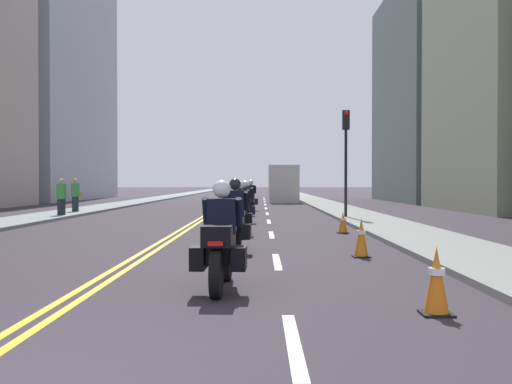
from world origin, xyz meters
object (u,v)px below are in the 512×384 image
(motorcycle_2, at_px, (240,213))
(traffic_cone_1, at_px, (343,222))
(motorcycle_0, at_px, (221,246))
(pedestrian_1, at_px, (75,195))
(traffic_cone_2, at_px, (361,238))
(motorcycle_1, at_px, (235,222))
(pedestrian_0, at_px, (61,198))
(parked_truck, at_px, (283,186))
(traffic_cone_0, at_px, (436,281))
(motorcycle_4, at_px, (247,202))
(traffic_light_near, at_px, (346,144))
(motorcycle_3, at_px, (245,206))
(motorcycle_5, at_px, (251,198))

(motorcycle_2, relative_size, traffic_cone_1, 3.38)
(motorcycle_0, relative_size, pedestrian_1, 1.23)
(traffic_cone_2, relative_size, pedestrian_1, 0.47)
(motorcycle_1, height_order, pedestrian_0, pedestrian_0)
(traffic_cone_2, relative_size, parked_truck, 0.12)
(traffic_cone_0, xyz_separation_m, traffic_cone_1, (0.45, 11.37, -0.07))
(motorcycle_2, xyz_separation_m, motorcycle_4, (-0.02, 10.35, -0.01))
(motorcycle_1, distance_m, pedestrian_1, 18.29)
(traffic_cone_0, distance_m, traffic_light_near, 18.38)
(motorcycle_3, xyz_separation_m, traffic_cone_2, (2.67, -10.59, -0.24))
(traffic_cone_2, bearing_deg, motorcycle_2, 117.08)
(pedestrian_1, xyz_separation_m, parked_truck, (10.78, 17.69, 0.38))
(traffic_cone_0, bearing_deg, motorcycle_0, 148.83)
(traffic_cone_1, bearing_deg, motorcycle_2, -168.01)
(motorcycle_0, distance_m, motorcycle_3, 14.45)
(pedestrian_0, bearing_deg, traffic_light_near, -172.69)
(motorcycle_4, xyz_separation_m, traffic_cone_1, (3.13, -9.69, -0.31))
(motorcycle_1, xyz_separation_m, motorcycle_3, (-0.02, 9.69, -0.02))
(motorcycle_1, xyz_separation_m, traffic_cone_2, (2.65, -0.90, -0.26))
(motorcycle_2, distance_m, pedestrian_1, 14.55)
(traffic_cone_1, bearing_deg, pedestrian_0, 144.78)
(motorcycle_0, bearing_deg, traffic_light_near, 78.09)
(motorcycle_0, bearing_deg, motorcycle_1, 92.09)
(motorcycle_5, bearing_deg, motorcycle_4, -92.10)
(motorcycle_1, height_order, motorcycle_4, motorcycle_1)
(traffic_cone_0, xyz_separation_m, parked_truck, (-0.33, 40.24, 0.88))
(motorcycle_3, distance_m, traffic_light_near, 5.25)
(pedestrian_0, bearing_deg, parked_truck, -103.71)
(traffic_cone_1, bearing_deg, motorcycle_0, -107.39)
(traffic_light_near, bearing_deg, traffic_cone_1, -98.66)
(motorcycle_0, height_order, motorcycle_5, motorcycle_5)
(motorcycle_2, height_order, traffic_cone_2, motorcycle_2)
(motorcycle_0, bearing_deg, traffic_cone_0, -29.18)
(motorcycle_5, bearing_deg, motorcycle_0, -90.97)
(motorcycle_0, distance_m, traffic_cone_0, 3.07)
(traffic_cone_2, bearing_deg, motorcycle_0, -124.37)
(motorcycle_3, bearing_deg, traffic_cone_2, -76.66)
(motorcycle_0, distance_m, motorcycle_5, 24.33)
(motorcycle_0, bearing_deg, traffic_cone_1, 74.60)
(motorcycle_2, distance_m, motorcycle_4, 10.35)
(motorcycle_0, relative_size, motorcycle_1, 0.97)
(motorcycle_3, xyz_separation_m, traffic_cone_1, (3.09, -4.66, -0.31))
(traffic_light_near, relative_size, pedestrian_1, 2.60)
(motorcycle_2, distance_m, pedestrian_0, 11.73)
(motorcycle_3, distance_m, pedestrian_0, 8.68)
(traffic_cone_1, bearing_deg, motorcycle_4, 107.91)
(motorcycle_1, xyz_separation_m, motorcycle_2, (-0.04, 4.36, -0.02))
(motorcycle_4, relative_size, pedestrian_0, 1.26)
(pedestrian_1, bearing_deg, motorcycle_0, -99.79)
(traffic_cone_1, height_order, traffic_light_near, traffic_light_near)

